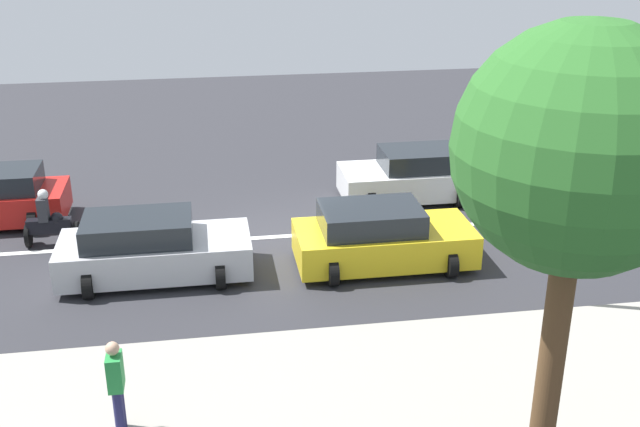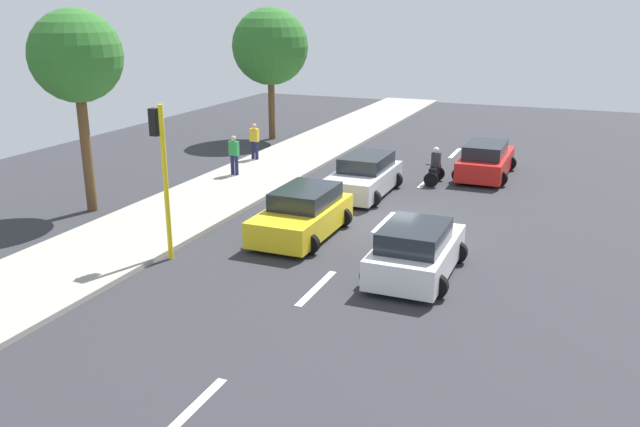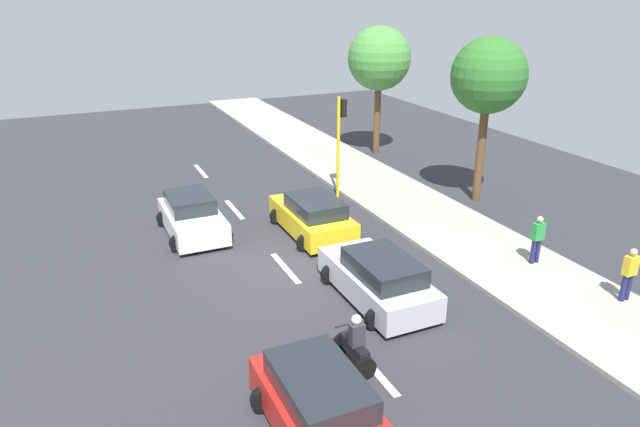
# 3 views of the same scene
# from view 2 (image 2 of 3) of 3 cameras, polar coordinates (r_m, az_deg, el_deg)

# --- Properties ---
(ground_plane) EXTENTS (40.00, 60.00, 0.10)m
(ground_plane) POSITION_cam_2_polar(r_m,az_deg,el_deg) (22.68, 5.57, -0.86)
(ground_plane) COLOR #2D2D33
(sidewalk) EXTENTS (4.00, 60.00, 0.15)m
(sidewalk) POSITION_cam_2_polar(r_m,az_deg,el_deg) (25.45, -9.66, 1.30)
(sidewalk) COLOR #9E998E
(sidewalk) RESTS_ON ground
(lane_stripe_far_north) EXTENTS (0.20, 2.40, 0.01)m
(lane_stripe_far_north) POSITION_cam_2_polar(r_m,az_deg,el_deg) (33.96, 11.57, 5.13)
(lane_stripe_far_north) COLOR white
(lane_stripe_far_north) RESTS_ON ground
(lane_stripe_north) EXTENTS (0.20, 2.40, 0.01)m
(lane_stripe_north) POSITION_cam_2_polar(r_m,az_deg,el_deg) (28.24, 9.17, 2.79)
(lane_stripe_north) COLOR white
(lane_stripe_north) RESTS_ON ground
(lane_stripe_mid) EXTENTS (0.20, 2.40, 0.01)m
(lane_stripe_mid) POSITION_cam_2_polar(r_m,az_deg,el_deg) (22.66, 5.57, -0.73)
(lane_stripe_mid) COLOR white
(lane_stripe_mid) RESTS_ON ground
(lane_stripe_south) EXTENTS (0.20, 2.40, 0.01)m
(lane_stripe_south) POSITION_cam_2_polar(r_m,az_deg,el_deg) (17.38, -0.30, -6.44)
(lane_stripe_south) COLOR white
(lane_stripe_south) RESTS_ON ground
(lane_stripe_far_south) EXTENTS (0.20, 2.40, 0.01)m
(lane_stripe_far_south) POSITION_cam_2_polar(r_m,az_deg,el_deg) (12.73, -11.25, -16.47)
(lane_stripe_far_south) COLOR white
(lane_stripe_far_south) RESTS_ON ground
(car_white) EXTENTS (2.32, 3.94, 1.52)m
(car_white) POSITION_cam_2_polar(r_m,az_deg,el_deg) (18.08, 8.29, -3.24)
(car_white) COLOR white
(car_white) RESTS_ON ground
(car_red) EXTENTS (2.28, 4.53, 1.52)m
(car_red) POSITION_cam_2_polar(r_m,az_deg,el_deg) (29.38, 14.10, 4.47)
(car_red) COLOR red
(car_red) RESTS_ON ground
(car_yellow_cab) EXTENTS (2.37, 4.26, 1.52)m
(car_yellow_cab) POSITION_cam_2_polar(r_m,az_deg,el_deg) (21.05, -1.52, -0.06)
(car_yellow_cab) COLOR yellow
(car_yellow_cab) RESTS_ON ground
(car_silver) EXTENTS (2.33, 4.41, 1.52)m
(car_silver) POSITION_cam_2_polar(r_m,az_deg,el_deg) (25.84, 3.83, 3.22)
(car_silver) COLOR #B7B7BC
(car_silver) RESTS_ON ground
(motorcycle) EXTENTS (0.60, 1.30, 1.53)m
(motorcycle) POSITION_cam_2_polar(r_m,az_deg,el_deg) (27.77, 9.89, 3.86)
(motorcycle) COLOR black
(motorcycle) RESTS_ON ground
(pedestrian_near_signal) EXTENTS (0.40, 0.24, 1.69)m
(pedestrian_near_signal) POSITION_cam_2_polar(r_m,az_deg,el_deg) (28.38, -7.43, 5.12)
(pedestrian_near_signal) COLOR #1E1E4C
(pedestrian_near_signal) RESTS_ON sidewalk
(pedestrian_by_tree) EXTENTS (0.40, 0.24, 1.69)m
(pedestrian_by_tree) POSITION_cam_2_polar(r_m,az_deg,el_deg) (31.27, -5.68, 6.32)
(pedestrian_by_tree) COLOR #1E1E4C
(pedestrian_by_tree) RESTS_ON sidewalk
(traffic_light_corner) EXTENTS (0.49, 0.24, 4.50)m
(traffic_light_corner) POSITION_cam_2_polar(r_m,az_deg,el_deg) (19.03, -13.55, 4.48)
(traffic_light_corner) COLOR yellow
(traffic_light_corner) RESTS_ON ground
(street_tree_center) EXTENTS (3.14, 3.14, 7.02)m
(street_tree_center) POSITION_cam_2_polar(r_m,az_deg,el_deg) (24.29, -20.29, 12.51)
(street_tree_center) COLOR brown
(street_tree_center) RESTS_ON ground
(street_tree_north) EXTENTS (4.09, 4.09, 7.05)m
(street_tree_north) POSITION_cam_2_polar(r_m,az_deg,el_deg) (36.49, -4.31, 14.16)
(street_tree_north) COLOR brown
(street_tree_north) RESTS_ON ground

